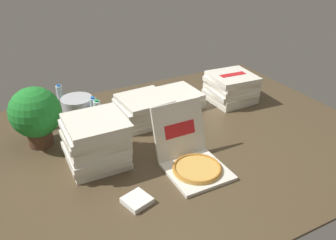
% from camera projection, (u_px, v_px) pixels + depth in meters
% --- Properties ---
extents(ground_plane, '(3.20, 2.40, 0.02)m').
position_uv_depth(ground_plane, '(176.00, 141.00, 2.80)').
color(ground_plane, '#4C3D28').
extents(open_pizza_box, '(0.40, 0.53, 0.41)m').
position_uv_depth(open_pizza_box, '(192.00, 158.00, 2.44)').
color(open_pizza_box, silver).
rests_on(open_pizza_box, ground_plane).
extents(pizza_stack_left_far, '(0.43, 0.44, 0.36)m').
position_uv_depth(pizza_stack_left_far, '(96.00, 142.00, 2.44)').
color(pizza_stack_left_far, silver).
rests_on(pizza_stack_left_far, ground_plane).
extents(pizza_stack_right_mid, '(0.44, 0.43, 0.27)m').
position_uv_depth(pizza_stack_right_mid, '(231.00, 88.00, 3.39)').
color(pizza_stack_right_mid, silver).
rests_on(pizza_stack_right_mid, ground_plane).
extents(pizza_stack_center_far, '(0.44, 0.42, 0.23)m').
position_uv_depth(pizza_stack_center_far, '(143.00, 109.00, 3.02)').
color(pizza_stack_center_far, silver).
rests_on(pizza_stack_center_far, ground_plane).
extents(pizza_stack_right_near, '(0.43, 0.43, 0.14)m').
position_uv_depth(pizza_stack_right_near, '(177.00, 98.00, 3.34)').
color(pizza_stack_right_near, silver).
rests_on(pizza_stack_right_near, ground_plane).
extents(ice_bucket, '(0.28, 0.28, 0.18)m').
position_uv_depth(ice_bucket, '(78.00, 107.00, 3.12)').
color(ice_bucket, '#B7BABF').
rests_on(ice_bucket, ground_plane).
extents(water_bottle_0, '(0.06, 0.06, 0.23)m').
position_uv_depth(water_bottle_0, '(60.00, 96.00, 3.27)').
color(water_bottle_0, silver).
rests_on(water_bottle_0, ground_plane).
extents(water_bottle_1, '(0.06, 0.06, 0.23)m').
position_uv_depth(water_bottle_1, '(50.00, 117.00, 2.91)').
color(water_bottle_1, white).
rests_on(water_bottle_1, ground_plane).
extents(water_bottle_2, '(0.06, 0.06, 0.23)m').
position_uv_depth(water_bottle_2, '(98.00, 113.00, 2.98)').
color(water_bottle_2, white).
rests_on(water_bottle_2, ground_plane).
extents(water_bottle_3, '(0.06, 0.06, 0.23)m').
position_uv_depth(water_bottle_3, '(94.00, 110.00, 3.03)').
color(water_bottle_3, silver).
rests_on(water_bottle_3, ground_plane).
extents(water_bottle_4, '(0.06, 0.06, 0.23)m').
position_uv_depth(water_bottle_4, '(51.00, 108.00, 3.06)').
color(water_bottle_4, silver).
rests_on(water_bottle_4, ground_plane).
extents(potted_plant, '(0.39, 0.39, 0.48)m').
position_uv_depth(potted_plant, '(36.00, 114.00, 2.61)').
color(potted_plant, '#513323').
rests_on(potted_plant, ground_plane).
extents(napkin_pile, '(0.19, 0.19, 0.04)m').
position_uv_depth(napkin_pile, '(137.00, 201.00, 2.14)').
color(napkin_pile, white).
rests_on(napkin_pile, ground_plane).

